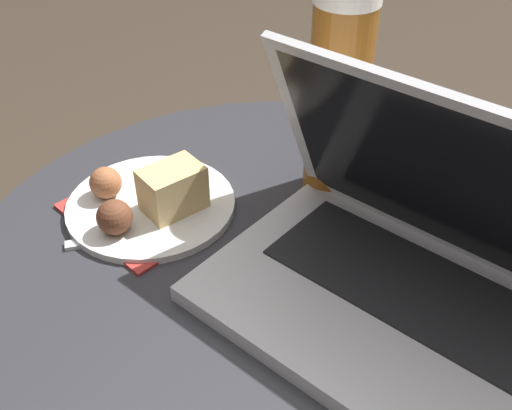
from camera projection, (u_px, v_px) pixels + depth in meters
name	position (u px, v px, depth m)	size (l,w,h in m)	color
table	(282.00, 364.00, 0.73)	(0.70, 0.70, 0.55)	#9E9EA3
napkin	(136.00, 215.00, 0.68)	(0.18, 0.15, 0.00)	#B7332D
laptop	(405.00, 268.00, 0.55)	(0.37, 0.28, 0.23)	silver
beer_glass	(338.00, 96.00, 0.65)	(0.07, 0.07, 0.25)	brown
snack_plate	(150.00, 200.00, 0.68)	(0.19, 0.19, 0.06)	silver
fork	(161.00, 230.00, 0.66)	(0.13, 0.14, 0.00)	silver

